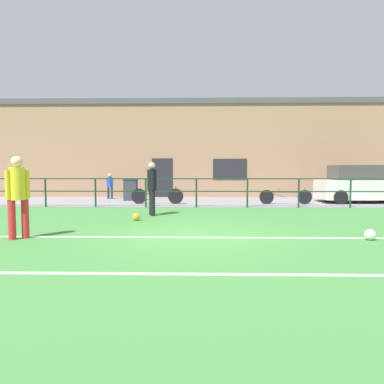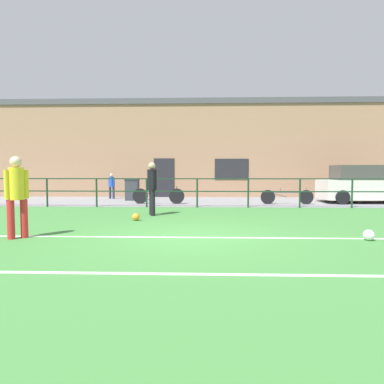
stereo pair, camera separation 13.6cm
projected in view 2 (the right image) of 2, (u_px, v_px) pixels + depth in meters
ground at (191, 238)px, 7.55m from camera, size 60.00×44.00×0.04m
field_line_touchline at (191, 237)px, 7.46m from camera, size 36.00×0.11×0.00m
field_line_hash at (184, 274)px, 4.82m from camera, size 36.00×0.11×0.00m
pavement_strip at (198, 201)px, 16.03m from camera, size 48.00×5.00×0.02m
perimeter_fence at (197, 188)px, 13.49m from camera, size 36.07×0.07×1.15m
clubhouse_facade at (199, 149)px, 19.55m from camera, size 28.00×2.56×5.29m
player_goalkeeper at (152, 185)px, 11.08m from camera, size 0.30×0.45×1.72m
player_striker at (17, 192)px, 7.30m from camera, size 0.39×0.35×1.76m
soccer_ball_match at (369, 235)px, 7.13m from camera, size 0.23×0.23×0.23m
soccer_ball_spare at (136, 217)px, 9.97m from camera, size 0.22×0.22×0.22m
spectator_child at (112, 184)px, 17.43m from camera, size 0.35×0.22×1.28m
parked_car_red at (364, 185)px, 15.26m from camera, size 3.83×1.83×1.67m
bicycle_parked_0 at (158, 196)px, 14.77m from camera, size 2.24×0.04×0.75m
bicycle_parked_1 at (287, 197)px, 14.58m from camera, size 2.22×0.04×0.71m
trash_bin_0 at (132, 189)px, 16.47m from camera, size 0.64×0.54×1.05m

